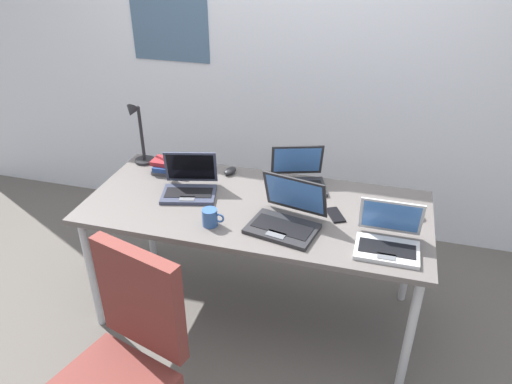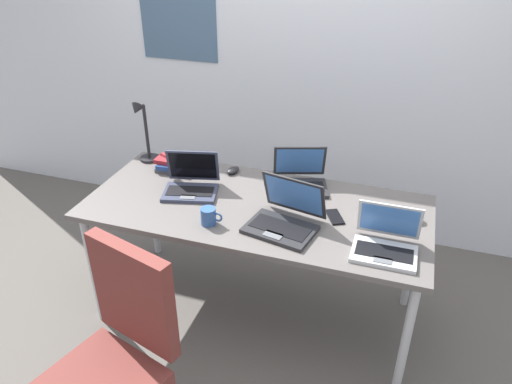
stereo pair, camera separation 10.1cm
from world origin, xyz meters
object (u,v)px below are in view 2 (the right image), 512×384
at_px(laptop_back_left, 300,180).
at_px(coffee_mug, 209,216).
at_px(laptop_back_right, 191,184).
at_px(book_stack, 173,164).
at_px(desk_lamp, 143,132).
at_px(laptop_mid_desk, 284,218).
at_px(laptop_by_keyboard, 386,243).
at_px(cell_phone, 335,217).
at_px(computer_mouse, 233,170).
at_px(headphones, 399,216).
at_px(office_chair, 113,379).

distance_m(laptop_back_left, coffee_mug, 0.61).
height_order(laptop_back_right, book_stack, laptop_back_right).
relative_size(desk_lamp, laptop_back_left, 1.12).
bearing_deg(desk_lamp, laptop_mid_desk, -23.05).
bearing_deg(laptop_back_left, laptop_by_keyboard, -42.26).
relative_size(laptop_mid_desk, cell_phone, 2.80).
relative_size(desk_lamp, laptop_back_right, 1.18).
bearing_deg(book_stack, laptop_by_keyboard, -18.31).
xyz_separation_m(desk_lamp, laptop_by_keyboard, (1.48, -0.47, -0.15)).
relative_size(laptop_back_right, laptop_back_left, 0.94).
distance_m(laptop_back_left, cell_phone, 0.36).
distance_m(computer_mouse, cell_phone, 0.72).
relative_size(laptop_back_left, laptop_by_keyboard, 1.24).
relative_size(cell_phone, headphones, 0.64).
height_order(headphones, coffee_mug, coffee_mug).
height_order(desk_lamp, laptop_mid_desk, desk_lamp).
bearing_deg(desk_lamp, laptop_back_right, -30.80).
height_order(laptop_back_right, laptop_back_left, laptop_back_left).
distance_m(computer_mouse, office_chair, 1.32).
xyz_separation_m(laptop_mid_desk, laptop_back_right, (-0.58, 0.18, -0.00)).
bearing_deg(desk_lamp, laptop_by_keyboard, -17.64).
bearing_deg(office_chair, coffee_mug, 78.96).
relative_size(desk_lamp, computer_mouse, 4.17).
bearing_deg(computer_mouse, cell_phone, -6.68).
xyz_separation_m(laptop_back_left, cell_phone, (0.24, -0.26, -0.04)).
bearing_deg(desk_lamp, coffee_mug, -39.14).
bearing_deg(laptop_by_keyboard, book_stack, 161.69).
bearing_deg(desk_lamp, cell_phone, -12.37).
xyz_separation_m(computer_mouse, cell_phone, (0.66, -0.29, -0.01)).
xyz_separation_m(laptop_back_left, coffee_mug, (-0.34, -0.51, 0.00)).
height_order(desk_lamp, book_stack, desk_lamp).
xyz_separation_m(laptop_by_keyboard, office_chair, (-0.99, -0.77, -0.39)).
distance_m(laptop_back_right, laptop_by_keyboard, 1.09).
xyz_separation_m(desk_lamp, office_chair, (0.49, -1.24, -0.54)).
distance_m(coffee_mug, office_chair, 0.84).
relative_size(coffee_mug, office_chair, 0.12).
bearing_deg(laptop_back_right, desk_lamp, 149.20).
bearing_deg(headphones, desk_lamp, 173.58).
distance_m(laptop_mid_desk, laptop_by_keyboard, 0.49).
bearing_deg(office_chair, laptop_back_left, 68.84).
bearing_deg(coffee_mug, book_stack, 132.43).
distance_m(computer_mouse, headphones, 0.99).
relative_size(cell_phone, office_chair, 0.14).
height_order(book_stack, office_chair, office_chair).
xyz_separation_m(laptop_back_left, laptop_by_keyboard, (0.51, -0.46, -0.00)).
bearing_deg(book_stack, coffee_mug, -47.57).
relative_size(laptop_mid_desk, coffee_mug, 3.37).
xyz_separation_m(book_stack, coffee_mug, (0.43, -0.47, 0.01)).
xyz_separation_m(laptop_back_right, office_chair, (0.08, -1.00, -0.39)).
bearing_deg(laptop_mid_desk, office_chair, -121.42).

